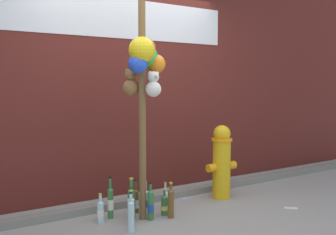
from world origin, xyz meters
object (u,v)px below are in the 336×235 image
bottle_2 (131,215)px  bottle_4 (132,203)px  memorial_post (144,48)px  bottle_7 (131,210)px  bottle_0 (136,200)px  bottle_10 (110,202)px  bottle_6 (165,205)px  bottle_9 (165,199)px  bottle_8 (145,201)px  fire_hydrant (222,161)px  bottle_3 (171,202)px  bottle_5 (100,211)px  bottle_1 (151,205)px

bottle_2 → bottle_4: 0.32m
memorial_post → bottle_7: (-0.19, -0.08, -1.58)m
bottle_0 → bottle_10: bottle_10 is taller
memorial_post → bottle_6: (0.22, -0.04, -1.62)m
bottle_0 → bottle_6: size_ratio=1.28×
bottle_4 → bottle_9: size_ratio=1.45×
bottle_8 → bottle_7: bearing=-141.3°
bottle_8 → fire_hydrant: bearing=-0.3°
bottle_3 → bottle_9: bottle_3 is taller
fire_hydrant → bottle_6: fire_hydrant is taller
bottle_9 → bottle_4: bearing=-169.1°
memorial_post → bottle_3: size_ratio=7.79×
bottle_2 → bottle_7: bottle_2 is taller
bottle_8 → memorial_post: bearing=-120.4°
bottle_4 → bottle_8: size_ratio=1.24×
memorial_post → bottle_7: 1.60m
bottle_10 → bottle_8: bearing=-6.5°
bottle_4 → bottle_8: 0.22m
memorial_post → bottle_8: 1.60m
bottle_2 → bottle_6: bottle_2 is taller
bottle_3 → bottle_8: bottle_3 is taller
bottle_2 → bottle_7: bearing=64.9°
bottle_4 → bottle_7: (-0.07, -0.13, -0.02)m
bottle_0 → bottle_7: bearing=-123.9°
bottle_0 → bottle_5: bottle_0 is taller
memorial_post → bottle_10: bearing=150.0°
bottle_1 → bottle_9: size_ratio=1.30×
fire_hydrant → bottle_10: bearing=178.1°
fire_hydrant → bottle_2: bearing=-165.0°
bottle_3 → bottle_5: 0.71m
fire_hydrant → memorial_post: bearing=-173.5°
bottle_1 → bottle_7: bearing=-177.9°
bottle_2 → bottle_1: bearing=29.2°
bottle_0 → bottle_1: size_ratio=0.94×
fire_hydrant → bottle_0: fire_hydrant is taller
fire_hydrant → bottle_0: (-1.11, 0.06, -0.32)m
memorial_post → bottle_0: size_ratio=8.05×
bottle_8 → bottle_1: bearing=-102.8°
bottle_3 → bottle_9: bearing=71.4°
fire_hydrant → bottle_2: 1.45m
memorial_post → bottle_8: bearing=59.6°
bottle_1 → bottle_8: bottle_1 is taller
bottle_7 → bottle_4: bearing=62.8°
bottle_3 → bottle_10: size_ratio=0.87×
bottle_8 → bottle_5: bearing=-177.6°
memorial_post → bottle_3: (0.23, -0.14, -1.57)m
bottle_7 → bottle_8: bearing=38.7°
bottle_4 → bottle_7: bearing=-117.2°
bottle_1 → bottle_7: bottle_1 is taller
fire_hydrant → bottle_8: 1.08m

